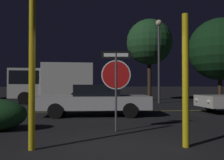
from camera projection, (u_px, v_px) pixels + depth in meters
name	position (u px, v px, depth m)	size (l,w,h in m)	color
ground_plane	(110.00, 148.00, 5.25)	(260.00, 260.00, 0.00)	black
road_center_stripe	(98.00, 111.00, 12.27)	(38.47, 0.12, 0.01)	gold
stop_sign	(116.00, 75.00, 7.16)	(0.85, 0.11, 2.30)	#4C4C51
yellow_pole_left	(32.00, 71.00, 5.12)	(0.13, 0.13, 3.22)	yellow
yellow_pole_right	(186.00, 80.00, 5.36)	(0.14, 0.14, 2.87)	yellow
passing_car_2	(94.00, 100.00, 10.76)	(4.90, 2.16, 1.33)	silver
delivery_truck	(51.00, 81.00, 17.82)	(5.74, 2.66, 2.83)	silver
street_lamp	(159.00, 48.00, 17.79)	(0.45, 0.45, 5.95)	#4C4C51
tree_0	(220.00, 49.00, 21.08)	(5.24, 5.24, 6.92)	#422D1E
tree_1	(149.00, 42.00, 21.02)	(3.84, 3.84, 6.82)	#422D1E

